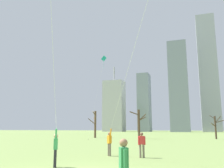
# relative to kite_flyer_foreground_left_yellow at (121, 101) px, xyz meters

# --- Properties ---
(kite_flyer_foreground_left_yellow) EXTENTS (6.57, 10.34, 11.86)m
(kite_flyer_foreground_left_yellow) POSITION_rel_kite_flyer_foreground_left_yellow_xyz_m (0.00, 0.00, 0.00)
(kite_flyer_foreground_left_yellow) COLOR #726656
(kite_flyer_foreground_left_yellow) RESTS_ON ground
(kite_flyer_far_back_white) EXTENTS (2.86, 6.74, 12.72)m
(kite_flyer_far_back_white) POSITION_rel_kite_flyer_foreground_left_yellow_xyz_m (-1.92, -4.45, -0.05)
(kite_flyer_far_back_white) COLOR black
(kite_flyer_far_back_white) RESTS_ON ground
(bystander_watching_nearby) EXTENTS (0.33, 0.47, 1.62)m
(bystander_watching_nearby) POSITION_rel_kite_flyer_foreground_left_yellow_xyz_m (2.28, -7.64, -2.61)
(bystander_watching_nearby) COLOR #33384C
(bystander_watching_nearby) RESTS_ON ground
(bystander_strolling_midfield) EXTENTS (0.45, 0.34, 1.62)m
(bystander_strolling_midfield) POSITION_rel_kite_flyer_foreground_left_yellow_xyz_m (0.80, 2.09, -2.61)
(bystander_strolling_midfield) COLOR #726656
(bystander_strolling_midfield) RESTS_ON ground
(distant_kite_low_near_trees_teal) EXTENTS (3.18, 0.63, 14.75)m
(distant_kite_low_near_trees_teal) POSITION_rel_kite_flyer_foreground_left_yellow_xyz_m (-10.64, 25.12, 9.58)
(distant_kite_low_near_trees_teal) COLOR teal
(distant_kite_low_near_trees_teal) RESTS_ON ground
(bare_tree_left_of_center) EXTENTS (2.91, 2.37, 5.33)m
(bare_tree_left_of_center) POSITION_rel_kite_flyer_foreground_left_yellow_xyz_m (-5.42, 30.52, -0.63)
(bare_tree_left_of_center) COLOR #4C3828
(bare_tree_left_of_center) RESTS_ON ground
(bare_tree_leftmost) EXTENTS (2.40, 2.50, 4.22)m
(bare_tree_leftmost) POSITION_rel_kite_flyer_foreground_left_yellow_xyz_m (7.88, 33.25, -1.25)
(bare_tree_leftmost) COLOR #423326
(bare_tree_leftmost) RESTS_ON ground
(bare_tree_far_right_edge) EXTENTS (1.66, 2.38, 5.36)m
(bare_tree_far_right_edge) POSITION_rel_kite_flyer_foreground_left_yellow_xyz_m (-14.81, 32.02, -0.71)
(bare_tree_far_right_edge) COLOR brown
(bare_tree_far_right_edge) RESTS_ON ground
(skyline_mid_tower_right) EXTENTS (10.55, 7.28, 69.60)m
(skyline_mid_tower_right) POSITION_rel_kite_flyer_foreground_left_yellow_xyz_m (14.36, 135.06, 31.29)
(skyline_mid_tower_right) COLOR #9EA3AD
(skyline_mid_tower_right) RESTS_ON ground
(skyline_tall_tower) EXTENTS (6.84, 9.30, 33.36)m
(skyline_tall_tower) POSITION_rel_kite_flyer_foreground_left_yellow_xyz_m (-22.04, 124.48, 13.17)
(skyline_tall_tower) COLOR gray
(skyline_tall_tower) RESTS_ON ground
(skyline_wide_slab) EXTENTS (9.95, 9.79, 48.76)m
(skyline_wide_slab) POSITION_rel_kite_flyer_foreground_left_yellow_xyz_m (-2.07, 119.16, 20.87)
(skyline_wide_slab) COLOR gray
(skyline_wide_slab) RESTS_ON ground
(skyline_squat_block) EXTENTS (11.99, 9.28, 39.01)m
(skyline_squat_block) POSITION_rel_kite_flyer_foreground_left_yellow_xyz_m (-40.12, 123.51, 11.56)
(skyline_squat_block) COLOR #B2B2B7
(skyline_squat_block) RESTS_ON ground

